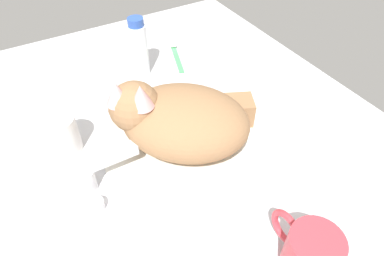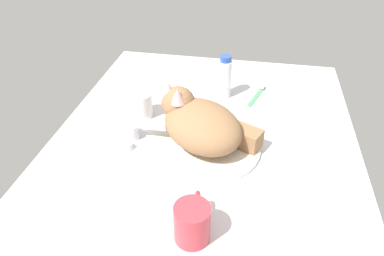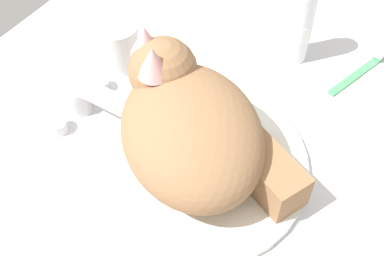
# 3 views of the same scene
# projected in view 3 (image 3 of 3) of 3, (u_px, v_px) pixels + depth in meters

# --- Properties ---
(ground_plane) EXTENTS (1.10, 0.83, 0.03)m
(ground_plane) POSITION_uv_depth(u_px,v_px,m) (192.00, 170.00, 0.67)
(ground_plane) COLOR silver
(sink_basin) EXTENTS (0.31, 0.31, 0.01)m
(sink_basin) POSITION_uv_depth(u_px,v_px,m) (192.00, 162.00, 0.66)
(sink_basin) COLOR silver
(sink_basin) RESTS_ON ground_plane
(faucet) EXTENTS (0.12, 0.11, 0.06)m
(faucet) POSITION_uv_depth(u_px,v_px,m) (86.00, 100.00, 0.70)
(faucet) COLOR silver
(faucet) RESTS_ON ground_plane
(cat) EXTENTS (0.28, 0.30, 0.15)m
(cat) POSITION_uv_depth(u_px,v_px,m) (191.00, 123.00, 0.62)
(cat) COLOR #936B47
(cat) RESTS_ON sink_basin
(rinse_cup) EXTENTS (0.06, 0.06, 0.08)m
(rinse_cup) POSITION_uv_depth(u_px,v_px,m) (119.00, 46.00, 0.76)
(rinse_cup) COLOR white
(rinse_cup) RESTS_ON ground_plane
(toothpaste_bottle) EXTENTS (0.04, 0.04, 0.14)m
(toothpaste_bottle) POSITION_uv_depth(u_px,v_px,m) (299.00, 24.00, 0.75)
(toothpaste_bottle) COLOR white
(toothpaste_bottle) RESTS_ON ground_plane
(toothbrush) EXTENTS (0.13, 0.05, 0.02)m
(toothbrush) POSITION_uv_depth(u_px,v_px,m) (362.00, 70.00, 0.77)
(toothbrush) COLOR #4CB266
(toothbrush) RESTS_ON ground_plane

